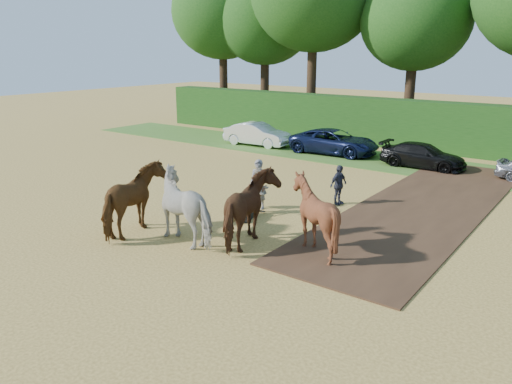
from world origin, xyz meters
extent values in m
plane|color=gold|center=(0.00, 0.00, 0.00)|extent=(120.00, 120.00, 0.00)
cube|color=#472D1C|center=(1.50, 7.00, 0.03)|extent=(4.50, 17.00, 0.05)
cube|color=#38601E|center=(0.00, 14.00, 0.01)|extent=(50.00, 5.00, 0.03)
cube|color=#14380F|center=(0.00, 18.50, 1.50)|extent=(46.00, 1.60, 3.00)
imported|color=#B5AA8E|center=(-3.29, 2.48, 0.89)|extent=(0.78, 0.95, 1.78)
imported|color=#272935|center=(-1.45, 5.30, 0.81)|extent=(0.58, 1.00, 1.61)
imported|color=brown|center=(-5.39, -1.74, 1.17)|extent=(2.01, 3.01, 2.33)
imported|color=beige|center=(-3.53, -1.00, 1.17)|extent=(2.80, 2.57, 2.33)
imported|color=#4E3318|center=(-1.66, -0.25, 1.17)|extent=(2.01, 3.01, 2.33)
imported|color=#5F2C17|center=(0.20, 0.50, 1.17)|extent=(2.43, 2.58, 2.34)
cube|color=black|center=(-3.30, 1.69, 0.19)|extent=(0.67, 1.07, 0.39)
cube|color=brown|center=(-3.11, 1.05, 0.39)|extent=(0.56, 1.52, 0.11)
cylinder|color=brown|center=(-3.72, 2.20, 0.61)|extent=(0.54, 1.05, 0.82)
cylinder|color=brown|center=(-3.25, 2.35, 0.61)|extent=(0.24, 1.13, 0.82)
imported|color=gray|center=(-3.70, 2.96, 0.98)|extent=(0.82, 0.65, 1.95)
imported|color=silver|center=(-11.60, 13.63, 0.73)|extent=(4.54, 1.81, 1.47)
imported|color=#131B3D|center=(-6.32, 14.15, 0.73)|extent=(5.39, 2.72, 1.46)
imported|color=black|center=(-0.89, 13.74, 0.64)|extent=(4.41, 1.79, 1.28)
cylinder|color=#382616|center=(-21.00, 21.50, 2.93)|extent=(0.70, 0.70, 5.85)
ellipsoid|color=#163F11|center=(-21.00, 21.50, 9.00)|extent=(8.40, 8.40, 7.73)
cylinder|color=#382616|center=(-17.00, 22.00, 2.70)|extent=(0.70, 0.70, 5.40)
ellipsoid|color=#163F11|center=(-17.00, 22.00, 8.32)|extent=(7.80, 7.80, 7.18)
cylinder|color=#382616|center=(-12.00, 21.00, 3.26)|extent=(0.70, 0.70, 6.53)
cylinder|color=#382616|center=(-5.00, 22.50, 2.59)|extent=(0.70, 0.70, 5.17)
ellipsoid|color=#163F11|center=(-5.00, 22.50, 7.95)|extent=(7.40, 7.40, 6.81)
camera|label=1|loc=(7.32, -12.11, 6.04)|focal=35.00mm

